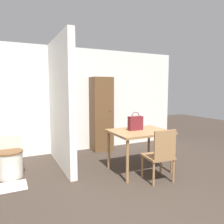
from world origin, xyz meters
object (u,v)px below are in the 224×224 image
object	(u,v)px
wooden_chair	(160,154)
wooden_cabinet	(101,114)
dining_table	(140,135)
handbag	(135,123)
toilet	(10,160)

from	to	relation	value
wooden_chair	wooden_cabinet	xyz separation A→B (m)	(-0.11, 2.16, 0.43)
dining_table	wooden_chair	xyz separation A→B (m)	(0.04, -0.56, -0.21)
handbag	wooden_cabinet	bearing A→B (deg)	91.18
toilet	handbag	size ratio (longest dim) A/B	2.05
dining_table	toilet	bearing A→B (deg)	160.16
dining_table	wooden_chair	distance (m)	0.59
toilet	wooden_cabinet	world-z (taller)	wooden_cabinet
wooden_chair	toilet	bearing A→B (deg)	154.30
wooden_cabinet	wooden_chair	bearing A→B (deg)	-86.97
toilet	dining_table	bearing A→B (deg)	-19.84
wooden_chair	handbag	xyz separation A→B (m)	(-0.08, 0.64, 0.43)
dining_table	handbag	distance (m)	0.24
dining_table	toilet	distance (m)	2.33
handbag	wooden_cabinet	world-z (taller)	wooden_cabinet
toilet	wooden_cabinet	size ratio (longest dim) A/B	0.39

